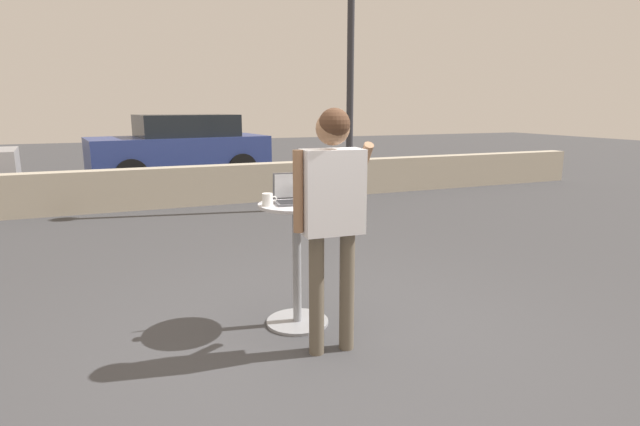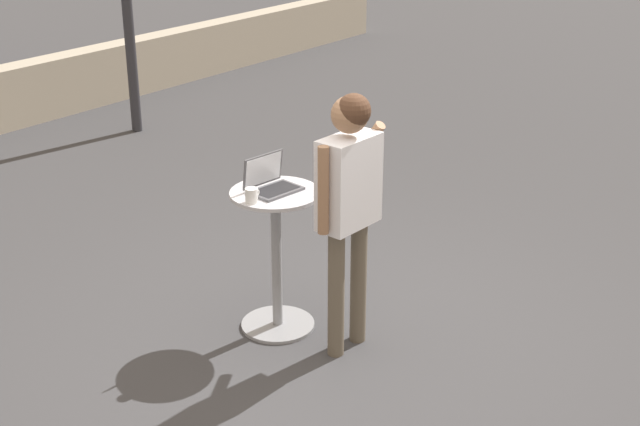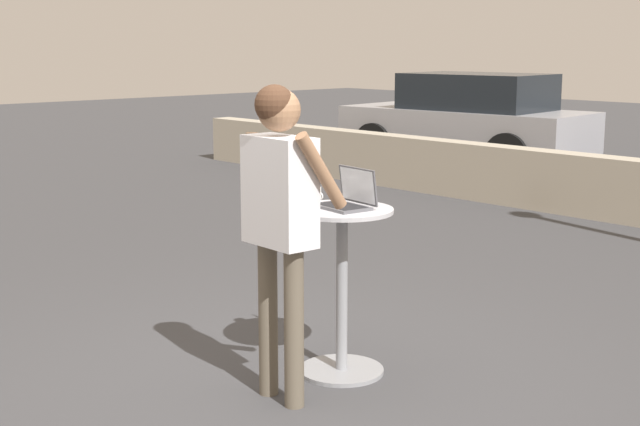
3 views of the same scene
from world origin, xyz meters
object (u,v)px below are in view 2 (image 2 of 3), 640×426
cafe_table (276,253)px  laptop (271,183)px  standing_person (349,190)px  coffee_mug (252,195)px

cafe_table → laptop: laptop is taller
cafe_table → standing_person: 0.80m
coffee_mug → standing_person: standing_person is taller
cafe_table → standing_person: bearing=-82.2°
coffee_mug → standing_person: bearing=-60.1°
cafe_table → coffee_mug: 0.55m
laptop → coffee_mug: 0.25m
laptop → cafe_table: bearing=-98.1°
laptop → standing_person: bearing=-83.2°
cafe_table → coffee_mug: bearing=-178.8°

